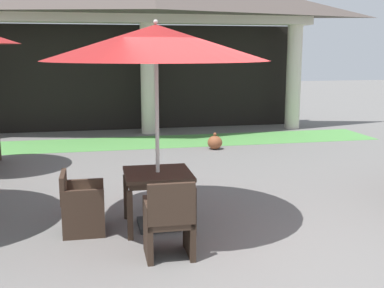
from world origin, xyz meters
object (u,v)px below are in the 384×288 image
patio_table_mid_right (158,180)px  patio_umbrella_mid_right (156,44)px  patio_chair_mid_right_south (169,222)px  patio_chair_mid_right_west (81,203)px  terracotta_urn (215,142)px

patio_table_mid_right → patio_umbrella_mid_right: patio_umbrella_mid_right is taller
patio_umbrella_mid_right → patio_chair_mid_right_south: (-0.02, -1.02, -2.00)m
patio_table_mid_right → patio_chair_mid_right_west: 1.04m
terracotta_urn → patio_table_mid_right: bearing=-112.9°
patio_chair_mid_right_south → patio_chair_mid_right_west: size_ratio=1.16×
patio_chair_mid_right_west → terracotta_urn: 5.79m
terracotta_urn → patio_chair_mid_right_south: bearing=-109.4°
patio_table_mid_right → terracotta_urn: patio_table_mid_right is taller
patio_table_mid_right → patio_umbrella_mid_right: 1.78m
patio_chair_mid_right_south → patio_table_mid_right: bearing=90.0°
patio_chair_mid_right_south → terracotta_urn: (2.09, 5.92, -0.26)m
patio_table_mid_right → patio_chair_mid_right_west: (-1.01, 0.02, -0.26)m
patio_table_mid_right → patio_chair_mid_right_south: patio_chair_mid_right_south is taller
patio_umbrella_mid_right → patio_chair_mid_right_south: bearing=-91.0°
patio_umbrella_mid_right → patio_chair_mid_right_south: 2.25m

